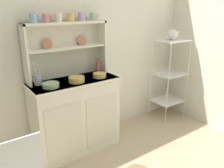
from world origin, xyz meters
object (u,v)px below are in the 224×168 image
Objects in this scene: bakers_rack at (169,72)px; hutch_shelf_unit at (65,45)px; cup_sky_0 at (33,18)px; jam_bottle at (98,67)px; bowl_mixing_large at (51,85)px; porcelain_teapot at (173,35)px; hutch_cabinet at (76,115)px; utensil_jar at (38,79)px.

hutch_shelf_unit is at bearing 172.87° from bakers_rack.
cup_sky_0 reaches higher than jam_bottle.
bowl_mixing_large is at bearing -141.42° from hutch_shelf_unit.
bakers_rack reaches higher than bowl_mixing_large.
cup_sky_0 is at bearing 175.33° from porcelain_teapot.
utensil_jar is at bearing 168.31° from hutch_cabinet.
bowl_mixing_large is at bearing -166.60° from jam_bottle.
utensil_jar is at bearing -179.33° from jam_bottle.
bakers_rack is 7.06× the size of bowl_mixing_large.
hutch_cabinet is 0.55m from bowl_mixing_large.
hutch_shelf_unit is 10.40× the size of cup_sky_0.
jam_bottle is at bearing 13.40° from bowl_mixing_large.
hutch_cabinet is 5.45× the size of jam_bottle.
bowl_mixing_large is (-0.30, -0.07, 0.45)m from hutch_cabinet.
bowl_mixing_large is (-1.85, -0.04, 0.17)m from bakers_rack.
utensil_jar is at bearing 117.74° from bowl_mixing_large.
bakers_rack reaches higher than utensil_jar.
bakers_rack is (1.56, -0.19, -0.52)m from hutch_shelf_unit.
bakers_rack is at bearing -1.19° from hutch_cabinet.
porcelain_teapot is (-0.00, 0.00, 0.55)m from bakers_rack.
hutch_shelf_unit is 5.52× the size of bowl_mixing_large.
cup_sky_0 is at bearing 160.23° from hutch_cabinet.
porcelain_teapot reaches higher than jam_bottle.
porcelain_teapot reaches higher than bakers_rack.
bakers_rack is 2.07m from cup_sky_0.
jam_bottle is (0.37, 0.09, 0.50)m from hutch_cabinet.
cup_sky_0 is at bearing -173.29° from hutch_shelf_unit.
jam_bottle is at bearing 0.67° from utensil_jar.
jam_bottle is 0.78× the size of porcelain_teapot.
bakers_rack is 4.87× the size of utensil_jar.
utensil_jar is at bearing 176.74° from bakers_rack.
porcelain_teapot is (1.85, 0.04, 0.38)m from bowl_mixing_large.
hutch_cabinet is at bearing 178.81° from porcelain_teapot.
porcelain_teapot is (1.89, -0.15, -0.27)m from cup_sky_0.
hutch_cabinet is 0.62m from utensil_jar.
porcelain_teapot is (1.93, -0.11, 0.34)m from utensil_jar.
cup_sky_0 reaches higher than utensil_jar.
porcelain_teapot is at bearing -3.26° from utensil_jar.
hutch_shelf_unit reaches higher than utensil_jar.
cup_sky_0 is 0.53× the size of bowl_mixing_large.
bowl_mixing_large is (0.04, -0.20, -0.65)m from cup_sky_0.
utensil_jar is (-0.03, -0.04, -0.61)m from cup_sky_0.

